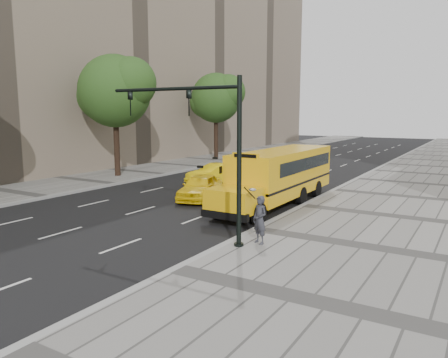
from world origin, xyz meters
The scene contains 12 objects.
ground centered at (0.00, 0.00, 0.00)m, with size 140.00×140.00×0.00m, color black.
sidewalk_museum centered at (12.00, 0.00, 0.07)m, with size 12.00×140.00×0.15m, color gray.
sidewalk_far centered at (-11.00, 0.00, 0.07)m, with size 6.00×140.00×0.15m, color gray.
curb_museum centered at (6.00, 0.00, 0.07)m, with size 0.30×140.00×0.15m, color gray.
curb_far centered at (-8.00, 0.00, 0.07)m, with size 0.30×140.00×0.15m, color gray.
tree_b centered at (-10.39, 2.93, 6.73)m, with size 6.24×5.54×9.46m.
tree_c centered at (-10.40, 17.44, 6.60)m, with size 5.82×5.18×9.14m.
school_bus centered at (4.50, 0.47, 1.76)m, with size 2.96×11.56×3.19m.
taxi_near centered at (0.04, -0.98, 0.75)m, with size 1.78×4.42×1.51m, color yellow.
taxi_far centered at (-2.30, 4.34, 0.72)m, with size 1.52×4.36×1.44m, color yellow.
pedestrian centered at (7.13, -7.37, 1.07)m, with size 0.67×0.44×1.84m, color #303038.
traffic_signal centered at (5.19, -8.04, 4.09)m, with size 6.18×0.36×6.40m.
Camera 1 is at (14.30, -21.81, 5.11)m, focal length 35.00 mm.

